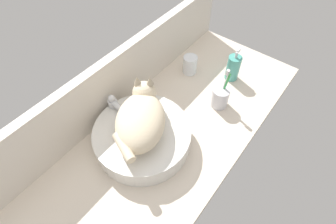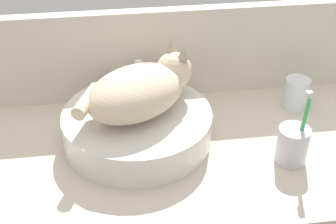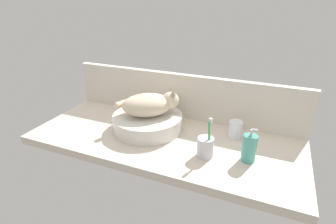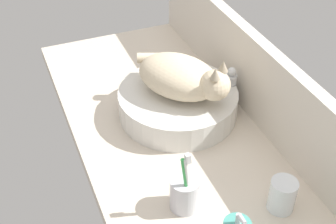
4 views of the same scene
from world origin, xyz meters
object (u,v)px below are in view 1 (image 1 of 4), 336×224
at_px(toothbrush_cup, 220,97).
at_px(water_glass, 190,65).
at_px(cat, 141,118).
at_px(sink_basin, 143,137).
at_px(faucet, 115,108).
at_px(soap_dispenser, 233,68).

bearing_deg(toothbrush_cup, water_glass, 67.28).
bearing_deg(water_glass, toothbrush_cup, -112.72).
distance_m(cat, toothbrush_cup, 0.37).
height_order(sink_basin, faucet, faucet).
distance_m(faucet, toothbrush_cup, 0.43).
distance_m(sink_basin, cat, 0.10).
bearing_deg(soap_dispenser, toothbrush_cup, -167.26).
relative_size(sink_basin, faucet, 2.62).
bearing_deg(sink_basin, cat, 37.44).
height_order(cat, soap_dispenser, cat).
bearing_deg(faucet, cat, -93.19).
bearing_deg(faucet, sink_basin, -97.08).
distance_m(faucet, water_glass, 0.42).
bearing_deg(toothbrush_cup, soap_dispenser, 12.74).
height_order(cat, faucet, cat).
relative_size(sink_basin, cat, 1.18).
relative_size(toothbrush_cup, water_glass, 2.16).
height_order(toothbrush_cup, water_glass, toothbrush_cup).
relative_size(cat, faucet, 2.22).
bearing_deg(soap_dispenser, faucet, 154.25).
relative_size(soap_dispenser, water_glass, 1.77).
bearing_deg(sink_basin, toothbrush_cup, -20.41).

